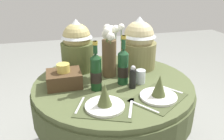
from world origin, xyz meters
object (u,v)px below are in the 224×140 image
Objects in this scene: place_setting_left at (105,101)px; place_setting_right at (159,92)px; pepper_mill at (133,78)px; gift_tub_back_left at (77,44)px; gift_tub_back_right at (139,41)px; tumbler_near_left at (141,77)px; woven_basket_side_left at (64,78)px; wine_bottle_left at (96,72)px; wine_bottle_centre at (123,66)px; dining_table at (113,99)px; flower_vase at (110,50)px.

place_setting_left and place_setting_right have the same top height.
gift_tub_back_left is at bearing 126.74° from pepper_mill.
gift_tub_back_right is (0.06, 0.54, 0.18)m from place_setting_right.
tumbler_near_left is 0.10m from pepper_mill.
gift_tub_back_left is 1.75× the size of woven_basket_side_left.
wine_bottle_left is 3.41× the size of tumbler_near_left.
place_setting_right is (0.36, 0.02, 0.00)m from place_setting_left.
wine_bottle_left is at bearing 148.29° from place_setting_right.
wine_bottle_left reaches higher than place_setting_left.
pepper_mill is at bearing -61.37° from wine_bottle_centre.
wine_bottle_centre is 0.11m from pepper_mill.
wine_bottle_left is (-0.15, -0.09, 0.28)m from dining_table.
woven_basket_side_left is (-0.21, 0.12, -0.07)m from wine_bottle_left.
wine_bottle_centre reaches higher than dining_table.
wine_bottle_left is at bearing 90.33° from place_setting_left.
dining_table is at bearing 140.53° from wine_bottle_centre.
pepper_mill is at bearing -51.45° from dining_table.
flower_vase is at bearing 13.26° from woven_basket_side_left.
gift_tub_back_left is (-0.22, 0.30, 0.37)m from dining_table.
dining_table is 2.78× the size of gift_tub_back_right.
pepper_mill is at bearing -145.36° from tumbler_near_left.
wine_bottle_centre is at bearing -51.56° from gift_tub_back_left.
tumbler_near_left is (0.13, -0.03, -0.08)m from wine_bottle_centre.
tumbler_near_left is at bearing 2.74° from wine_bottle_left.
wine_bottle_centre reaches higher than place_setting_right.
flower_vase is 0.18m from wine_bottle_centre.
flower_vase is at bearing 135.20° from tumbler_near_left.
pepper_mill is at bearing -116.00° from gift_tub_back_right.
place_setting_left is at bearing -125.12° from wine_bottle_centre.
flower_vase is at bearing 113.36° from pepper_mill.
wine_bottle_left reaches higher than woven_basket_side_left.
flower_vase is (0.15, 0.45, 0.16)m from place_setting_left.
wine_bottle_left is 0.82× the size of gift_tub_back_left.
gift_tub_back_right reaches higher than dining_table.
woven_basket_side_left is at bearing -115.93° from gift_tub_back_left.
gift_tub_back_left is at bearing 138.59° from flower_vase.
place_setting_right is 0.57m from gift_tub_back_right.
dining_table is at bearing 157.72° from tumbler_near_left.
wine_bottle_centre is 1.49× the size of woven_basket_side_left.
tumbler_near_left is at bearing -107.10° from gift_tub_back_right.
pepper_mill reaches higher than dining_table.
wine_bottle_centre is 0.15m from tumbler_near_left.
wine_bottle_left is at bearing -28.94° from woven_basket_side_left.
gift_tub_back_right is at bearing 51.26° from wine_bottle_centre.
woven_basket_side_left is at bearing 151.06° from wine_bottle_left.
wine_bottle_centre is 0.83× the size of gift_tub_back_right.
gift_tub_back_right is at bearing 53.09° from place_setting_left.
gift_tub_back_right is (0.50, -0.08, 0.00)m from gift_tub_back_left.
wine_bottle_centre is 3.54× the size of tumbler_near_left.
tumbler_near_left is (-0.03, 0.24, 0.00)m from place_setting_right.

